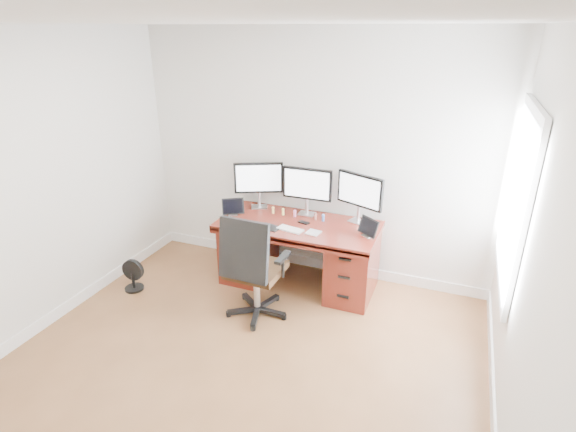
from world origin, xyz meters
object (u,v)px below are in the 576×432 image
(desk, at_px, (299,251))
(monitor_center, at_px, (307,186))
(keyboard, at_px, (290,229))
(office_chair, at_px, (254,284))
(floor_fan, at_px, (133,276))

(desk, distance_m, monitor_center, 0.72)
(desk, height_order, monitor_center, monitor_center)
(monitor_center, bearing_deg, keyboard, -92.63)
(office_chair, distance_m, keyboard, 0.68)
(monitor_center, bearing_deg, floor_fan, -148.43)
(office_chair, relative_size, monitor_center, 2.00)
(floor_fan, bearing_deg, monitor_center, 26.14)
(desk, xyz_separation_m, floor_fan, (-1.64, -0.79, -0.23))
(monitor_center, height_order, keyboard, monitor_center)
(desk, distance_m, keyboard, 0.42)
(floor_fan, xyz_separation_m, keyboard, (1.62, 0.57, 0.59))
(office_chair, bearing_deg, floor_fan, -176.88)
(office_chair, distance_m, monitor_center, 1.24)
(desk, height_order, floor_fan, desk)
(floor_fan, bearing_deg, desk, 19.79)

